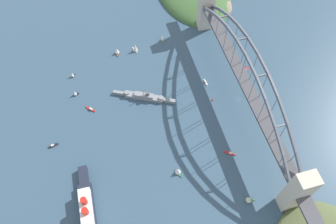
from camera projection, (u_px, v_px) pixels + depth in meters
name	position (u px, v px, depth m)	size (l,w,h in m)	color
ground_plane	(238.00, 100.00, 360.91)	(1400.00, 1400.00, 0.00)	#334C60
harbor_arch_bridge	(244.00, 81.00, 333.43)	(295.45, 17.56, 72.61)	beige
ocean_liner	(87.00, 212.00, 289.45)	(89.81, 13.62, 20.50)	#1E2333
naval_cruiser	(145.00, 96.00, 359.59)	(33.49, 63.75, 16.82)	gray
seaplane_taxiing_near_bridge	(245.00, 69.00, 381.25)	(9.30, 9.40, 4.94)	#B7B7B2
small_boat_0	(206.00, 82.00, 372.66)	(9.18, 2.46, 2.24)	silver
small_boat_1	(117.00, 51.00, 393.82)	(9.63, 5.76, 8.62)	brown
small_boat_2	(75.00, 93.00, 361.21)	(4.56, 6.67, 7.86)	black
small_boat_3	(178.00, 171.00, 312.22)	(9.61, 7.04, 8.80)	#2D6B3D
small_boat_4	(162.00, 38.00, 405.72)	(7.25, 4.05, 7.84)	gold
small_boat_5	(249.00, 199.00, 297.27)	(6.28, 9.91, 9.85)	#2D6B3D
small_boat_6	(72.00, 75.00, 375.37)	(5.83, 5.77, 7.11)	black
small_boat_7	(135.00, 48.00, 394.78)	(9.97, 7.31, 11.70)	silver
small_boat_8	(230.00, 153.00, 325.77)	(7.82, 10.92, 2.04)	#B2231E
small_boat_9	(53.00, 145.00, 330.15)	(3.68, 9.94, 2.32)	black
small_boat_10	(91.00, 109.00, 353.41)	(9.56, 9.54, 2.37)	#B2231E
channel_marker_buoy	(213.00, 100.00, 359.61)	(2.20, 2.20, 2.75)	red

